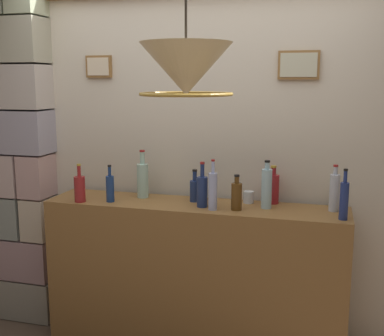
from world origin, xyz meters
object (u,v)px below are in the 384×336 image
Objects in this scene: pendant_lamp at (186,71)px; liquor_bottle_gin at (213,190)px; liquor_bottle_vodka at (80,188)px; liquor_bottle_rum at (110,188)px; liquor_bottle_port at (267,188)px; liquor_bottle_vermouth at (334,192)px; liquor_bottle_sherry at (202,190)px; liquor_bottle_tequila at (237,196)px; liquor_bottle_bourbon at (195,190)px; glass_tumbler_rocks at (249,197)px; liquor_bottle_scotch at (143,179)px; liquor_bottle_brandy at (273,188)px; liquor_bottle_whiskey at (344,200)px.

liquor_bottle_gin is at bearing 92.11° from pendant_lamp.
liquor_bottle_rum is at bearing 15.39° from liquor_bottle_vodka.
liquor_bottle_vermouth is at bearing 5.83° from liquor_bottle_port.
liquor_bottle_sherry is 1.14× the size of liquor_bottle_vodka.
liquor_bottle_port reaches higher than liquor_bottle_tequila.
liquor_bottle_bourbon is at bearing 16.25° from liquor_bottle_rum.
glass_tumbler_rocks is (0.05, 0.20, -0.05)m from liquor_bottle_tequila.
liquor_bottle_scotch is 1.03× the size of liquor_bottle_gin.
glass_tumbler_rocks is at bearing 3.19° from liquor_bottle_scotch.
liquor_bottle_gin is at bearing -166.79° from liquor_bottle_vermouth.
pendant_lamp reaches higher than liquor_bottle_tequila.
liquor_bottle_brandy is (0.89, 0.07, -0.03)m from liquor_bottle_scotch.
liquor_bottle_port is (-0.41, -0.04, 0.01)m from liquor_bottle_vermouth.
liquor_bottle_bourbon is 0.35× the size of pendant_lamp.
liquor_bottle_bourbon is at bearing -170.17° from liquor_bottle_brandy.
liquor_bottle_scotch is 0.74m from glass_tumbler_rocks.
liquor_bottle_scotch is 1.10× the size of liquor_bottle_whiskey.
liquor_bottle_vermouth is 0.95× the size of liquor_bottle_port.
liquor_bottle_sherry is at bearing -146.65° from glass_tumbler_rocks.
liquor_bottle_brandy is at bearing 71.25° from pendant_lamp.
liquor_bottle_port is 0.49× the size of pendant_lamp.
liquor_bottle_bourbon is at bearing 16.02° from liquor_bottle_vodka.
liquor_bottle_brandy is 0.30m from liquor_bottle_tequila.
pendant_lamp is at bearing -100.23° from glass_tumbler_rocks.
liquor_bottle_sherry is at bearing 147.18° from liquor_bottle_gin.
liquor_bottle_brandy is 1.08m from liquor_bottle_rum.
liquor_bottle_tequila is at bearing -131.77° from liquor_bottle_brandy.
liquor_bottle_bourbon is (0.74, 0.21, -0.01)m from liquor_bottle_vodka.
liquor_bottle_scotch is at bearing 179.17° from liquor_bottle_vermouth.
liquor_bottle_bourbon reaches higher than glass_tumbler_rocks.
liquor_bottle_port is at bearing -5.16° from liquor_bottle_bourbon.
liquor_bottle_rum is 0.39× the size of pendant_lamp.
liquor_bottle_whiskey is 0.64m from liquor_bottle_tequila.
liquor_bottle_sherry is at bearing 3.39° from liquor_bottle_rum.
liquor_bottle_port is (0.40, 0.08, 0.02)m from liquor_bottle_sherry.
liquor_bottle_vermouth is (1.27, -0.02, -0.01)m from liquor_bottle_scotch.
glass_tumbler_rocks is at bearing 50.51° from liquor_bottle_gin.
liquor_bottle_rum is 0.85m from liquor_bottle_tequila.
pendant_lamp reaches higher than liquor_bottle_brandy.
glass_tumbler_rocks is at bearing 13.54° from liquor_bottle_rum.
liquor_bottle_bourbon is at bearing 155.91° from liquor_bottle_tequila.
liquor_bottle_scotch reaches higher than liquor_bottle_sherry.
liquor_bottle_rum is at bearing -163.75° from liquor_bottle_bourbon.
liquor_bottle_port is 1.23× the size of liquor_bottle_rum.
liquor_bottle_gin is 1.47× the size of liquor_bottle_bourbon.
liquor_bottle_rum is (-0.62, -0.04, -0.01)m from liquor_bottle_sherry.
liquor_bottle_rum reaches higher than liquor_bottle_bourbon.
liquor_bottle_sherry is 0.10m from liquor_bottle_gin.
liquor_bottle_sherry is (0.46, -0.14, -0.02)m from liquor_bottle_scotch.
liquor_bottle_sherry is 0.87m from liquor_bottle_whiskey.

